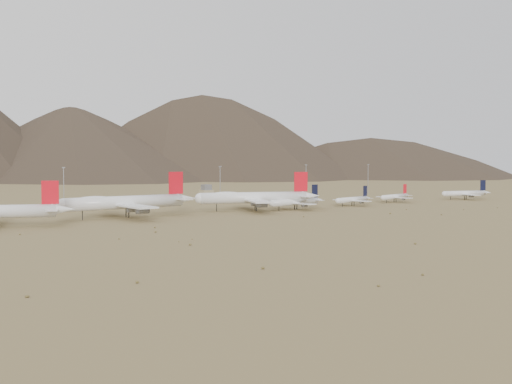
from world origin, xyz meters
TOP-DOWN VIEW (x-y plane):
  - ground at (0.00, 0.00)m, footprint 3000.00×3000.00m
  - widebody_centre at (-67.21, 31.33)m, footprint 80.72×62.13m
  - widebody_east at (13.66, 30.31)m, footprint 74.91×59.58m
  - narrowbody_a at (39.14, 22.41)m, footprint 45.17×32.79m
  - narrowbody_b at (89.27, 26.84)m, footprint 38.02×27.99m
  - narrowbody_c at (136.00, 34.99)m, footprint 36.94×27.26m
  - narrowbody_d at (201.78, 26.84)m, footprint 42.96×31.61m
  - control_tower at (30.00, 120.00)m, footprint 8.00×8.00m
  - mast_west at (-72.78, 124.09)m, footprint 2.00×0.60m
  - mast_centre at (33.17, 105.33)m, footprint 2.00×0.60m
  - mast_east at (136.56, 139.74)m, footprint 2.00×0.60m
  - mast_far_east at (194.78, 126.32)m, footprint 2.00×0.60m
  - desert_scrub at (18.07, -85.07)m, footprint 388.12×177.59m

SIDE VIEW (x-z plane):
  - ground at x=0.00m, z-range 0.00..0.00m
  - desert_scrub at x=18.07m, z-range -0.16..0.82m
  - narrowbody_c at x=136.00m, z-range -2.18..10.26m
  - narrowbody_b at x=89.27m, z-range -2.24..10.53m
  - narrowbody_d at x=201.78m, z-range -2.53..11.88m
  - narrowbody_a at x=39.14m, z-range -2.62..12.33m
  - control_tower at x=30.00m, z-range -0.68..11.32m
  - widebody_east at x=13.66m, z-range -3.58..19.50m
  - widebody_centre at x=-67.21m, z-range -3.72..20.25m
  - mast_west at x=-72.78m, z-range 1.35..27.05m
  - mast_centre at x=33.17m, z-range 1.35..27.05m
  - mast_east at x=136.56m, z-range 1.35..27.05m
  - mast_far_east at x=194.78m, z-range 1.35..27.05m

